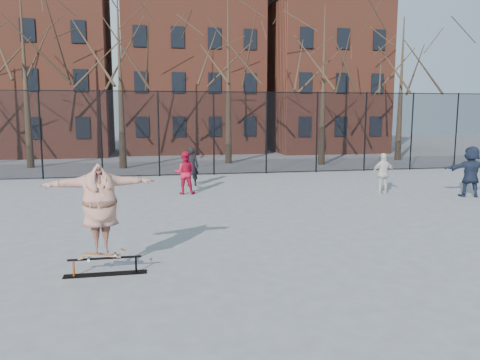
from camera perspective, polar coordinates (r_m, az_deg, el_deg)
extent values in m
plane|color=slate|center=(9.91, 0.42, -9.41)|extent=(100.00, 100.00, 0.00)
cube|color=black|center=(9.28, -16.07, -10.97)|extent=(1.52, 0.23, 0.01)
cylinder|color=#C44B0B|center=(9.30, -19.61, -10.11)|extent=(0.04, 0.04, 0.31)
cylinder|color=black|center=(9.20, -12.56, -10.02)|extent=(0.04, 0.04, 0.31)
cylinder|color=black|center=(9.18, -16.15, -9.16)|extent=(1.34, 0.04, 0.04)
imported|color=#683482|center=(8.96, -16.68, -3.42)|extent=(2.10, 0.88, 1.66)
imported|color=black|center=(19.26, -5.94, 1.65)|extent=(0.63, 0.45, 1.60)
imported|color=#BA1030|center=(17.37, -6.75, 0.88)|extent=(0.85, 0.71, 1.58)
imported|color=beige|center=(18.03, 17.07, 0.74)|extent=(0.92, 0.45, 1.52)
imported|color=#1C2538|center=(18.59, 26.30, 0.95)|extent=(1.78, 1.10, 1.83)
cylinder|color=black|center=(22.77, -23.14, 5.08)|extent=(0.07, 0.07, 4.00)
cylinder|color=black|center=(22.37, -16.59, 5.36)|extent=(0.07, 0.07, 4.00)
cylinder|color=black|center=(22.28, -9.89, 5.57)|extent=(0.07, 0.07, 4.00)
cylinder|color=black|center=(22.49, -3.22, 5.70)|extent=(0.07, 0.07, 4.00)
cylinder|color=black|center=(22.99, 3.24, 5.76)|extent=(0.07, 0.07, 4.00)
cylinder|color=black|center=(23.77, 9.36, 5.75)|extent=(0.07, 0.07, 4.00)
cylinder|color=black|center=(24.79, 15.03, 5.68)|extent=(0.07, 0.07, 4.00)
cylinder|color=black|center=(26.04, 20.20, 5.56)|extent=(0.07, 0.07, 4.00)
cylinder|color=black|center=(27.48, 24.86, 5.42)|extent=(0.07, 0.07, 4.00)
cube|color=black|center=(22.35, -6.28, 5.65)|extent=(34.00, 0.01, 4.00)
cylinder|color=black|center=(22.35, -6.36, 10.68)|extent=(34.00, 0.04, 0.04)
cone|color=black|center=(27.86, -24.99, 6.08)|extent=(0.40, 0.40, 4.62)
cone|color=black|center=(25.78, -13.67, 6.50)|extent=(0.40, 0.40, 4.62)
cone|color=black|center=(27.41, -1.91, 6.83)|extent=(0.40, 0.40, 4.62)
cone|color=black|center=(27.59, 9.96, 6.72)|extent=(0.40, 0.40, 4.62)
cone|color=black|center=(31.13, 18.65, 6.58)|extent=(0.40, 0.40, 4.62)
cube|color=brown|center=(36.08, -23.00, 12.41)|extent=(9.00, 7.00, 12.00)
cube|color=brown|center=(35.58, -5.76, 13.89)|extent=(10.00, 7.00, 13.00)
cube|color=brown|center=(37.79, 9.88, 11.96)|extent=(8.00, 7.00, 11.00)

